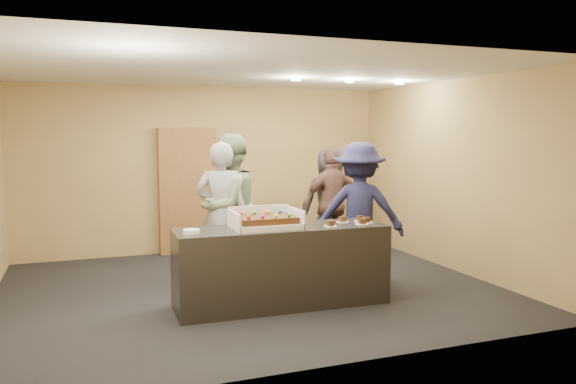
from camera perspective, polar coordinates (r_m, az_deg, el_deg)
The scene contains 17 objects.
room at distance 6.94m, azimuth -3.85°, elevation 1.03°, with size 6.04×6.00×2.70m.
serving_counter at distance 6.41m, azimuth -0.65°, elevation -7.54°, with size 2.40×0.70×0.90m, color black.
storage_cabinet at distance 9.23m, azimuth -10.14°, elevation 0.11°, with size 0.92×0.15×2.03m, color brown.
cake_box at distance 6.27m, azimuth -2.35°, elevation -3.19°, with size 0.75×0.52×0.22m.
sheet_cake at distance 6.24m, azimuth -2.27°, elevation -2.78°, with size 0.64×0.44×0.12m.
plate_stack at distance 5.98m, azimuth -9.80°, elevation -3.98°, with size 0.18×0.18×0.04m, color white.
slice_a at distance 6.36m, azimuth 4.35°, elevation -3.30°, with size 0.15×0.15×0.07m.
slice_b at distance 6.67m, azimuth 5.57°, elevation -2.87°, with size 0.15×0.15×0.07m.
slice_c at distance 6.54m, azimuth 7.52°, elevation -3.08°, with size 0.15×0.15×0.07m.
slice_d at distance 6.76m, azimuth 7.34°, elevation -2.78°, with size 0.15×0.15×0.07m.
slice_e at distance 6.66m, azimuth 7.99°, elevation -2.92°, with size 0.15×0.15×0.07m.
person_server_grey at distance 7.29m, azimuth -6.76°, elevation -2.14°, with size 0.67×0.44×1.84m, color #98989D.
person_sage_man at distance 7.50m, azimuth -5.98°, elevation -1.54°, with size 0.94×0.73×1.94m, color gray.
person_navy_man at distance 7.52m, azimuth 7.26°, elevation -1.95°, with size 1.18×0.68×1.83m, color #1E1F44.
person_brown_extra at distance 8.77m, azimuth 4.46°, elevation -1.16°, with size 1.01×0.42×1.72m, color brown.
person_dark_suit at distance 8.92m, azimuth 4.31°, elevation -0.99°, with size 0.85×0.55×1.73m, color #2A292F.
ceiling_spotlights at distance 8.00m, azimuth 6.26°, elevation 11.13°, with size 1.72×0.12×0.03m.
Camera 1 is at (-1.99, -6.62, 1.95)m, focal length 35.00 mm.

